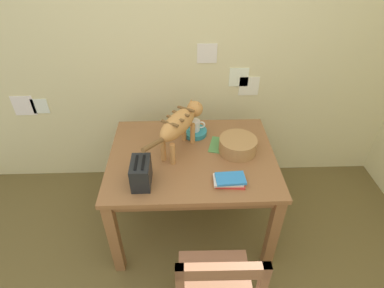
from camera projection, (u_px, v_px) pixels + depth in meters
The scene contains 9 objects.
wall_rear at pixel (185, 50), 2.48m from camera, with size 4.32×0.11×2.50m.
dining_table at pixel (192, 164), 2.28m from camera, with size 1.19×0.93×0.73m.
cat at pixel (180, 123), 2.16m from camera, with size 0.41×0.62×0.31m.
saucer_bowl at pixel (195, 132), 2.43m from camera, with size 0.19×0.19×0.04m, color teal.
coffee_mug at pixel (195, 125), 2.39m from camera, with size 0.12×0.08×0.09m.
magazine at pixel (228, 146), 2.31m from camera, with size 0.28×0.20×0.01m, color #52924B.
book_stack at pixel (230, 180), 1.98m from camera, with size 0.21×0.14×0.05m.
wicker_basket at pixel (238, 145), 2.23m from camera, with size 0.27×0.27×0.11m.
toaster at pixel (141, 173), 1.95m from camera, with size 0.12×0.20×0.18m.
Camera 1 is at (-0.03, -0.61, 2.14)m, focal length 28.90 mm.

